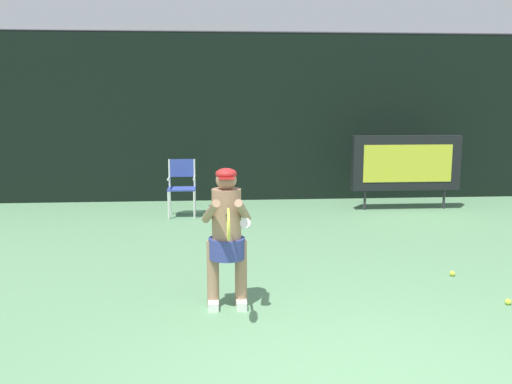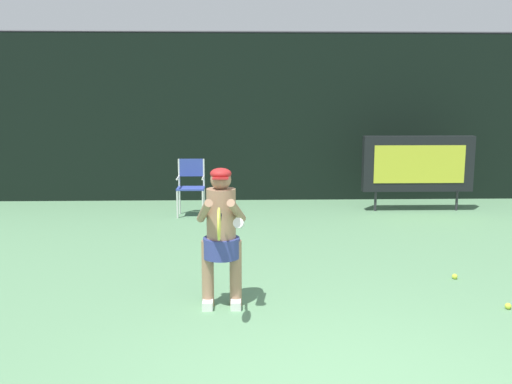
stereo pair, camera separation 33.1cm
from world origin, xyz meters
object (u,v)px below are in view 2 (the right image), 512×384
at_px(tennis_player, 221,232).
at_px(tennis_racket, 219,224).
at_px(umpire_chair, 191,183).
at_px(water_bottle, 218,212).
at_px(tennis_ball_spare, 508,306).
at_px(tennis_ball_loose, 455,276).
at_px(scoreboard, 418,164).

height_order(tennis_player, tennis_racket, tennis_player).
xyz_separation_m(umpire_chair, tennis_racket, (0.74, -5.48, 0.44)).
bearing_deg(water_bottle, umpire_chair, 144.74).
relative_size(tennis_player, tennis_ball_spare, 22.14).
bearing_deg(tennis_ball_spare, tennis_player, 176.49).
bearing_deg(tennis_ball_loose, tennis_player, -163.89).
relative_size(umpire_chair, tennis_racket, 1.79).
distance_m(scoreboard, tennis_ball_spare, 5.46).
height_order(scoreboard, umpire_chair, scoreboard).
relative_size(umpire_chair, water_bottle, 4.08).
bearing_deg(umpire_chair, tennis_racket, -82.36).
relative_size(tennis_racket, tennis_ball_spare, 8.85).
relative_size(scoreboard, water_bottle, 8.30).
xyz_separation_m(scoreboard, water_bottle, (-3.95, -0.68, -0.82)).
distance_m(umpire_chair, tennis_racket, 5.55).
relative_size(tennis_player, tennis_ball_loose, 22.14).
height_order(tennis_racket, tennis_ball_loose, tennis_racket).
bearing_deg(umpire_chair, scoreboard, 3.89).
relative_size(tennis_racket, tennis_ball_loose, 8.85).
bearing_deg(tennis_ball_loose, umpire_chair, 131.91).
bearing_deg(tennis_player, water_bottle, 92.67).
distance_m(water_bottle, tennis_racket, 5.20).
relative_size(scoreboard, tennis_ball_loose, 32.35).
xyz_separation_m(tennis_player, tennis_racket, (0.00, -0.63, 0.23)).
relative_size(umpire_chair, tennis_ball_spare, 15.88).
distance_m(tennis_player, tennis_ball_loose, 3.09).
bearing_deg(tennis_ball_loose, water_bottle, 130.19).
height_order(tennis_player, tennis_ball_loose, tennis_player).
distance_m(umpire_chair, tennis_ball_loose, 5.43).
distance_m(water_bottle, tennis_ball_spare, 5.69).
bearing_deg(tennis_racket, water_bottle, 82.48).
bearing_deg(umpire_chair, water_bottle, -35.26).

